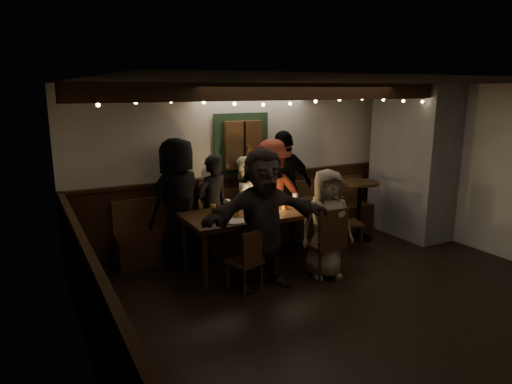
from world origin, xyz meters
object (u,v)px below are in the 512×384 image
chair_near_left (249,257)px  chair_end (343,218)px  person_a (178,202)px  person_c (243,204)px  dining_table (262,215)px  high_top (359,203)px  person_g (327,224)px  person_e (284,188)px  person_f (263,219)px  chair_near_right (328,239)px  person_b (213,207)px  person_d (272,194)px

chair_near_left → chair_end: (2.07, 0.74, 0.04)m
person_a → person_c: person_a is taller
dining_table → high_top: high_top is taller
chair_end → person_g: size_ratio=0.60×
person_e → person_g: person_e is taller
dining_table → chair_near_left: 1.01m
person_f → person_g: person_f is taller
person_e → chair_near_right: bearing=74.0°
chair_end → person_a: person_a is taller
dining_table → person_b: size_ratio=1.44×
chair_near_left → person_f: size_ratio=0.45×
person_c → person_f: 1.45m
person_c → dining_table: bearing=81.5°
person_g → person_d: bearing=105.7°
chair_near_left → chair_end: size_ratio=0.92×
high_top → person_c: 2.04m
chair_near_right → person_b: bearing=124.5°
chair_near_right → high_top: size_ratio=1.00×
chair_end → person_f: (-1.82, -0.66, 0.41)m
person_b → person_g: bearing=109.6°
chair_end → person_e: 1.06m
person_g → person_c: bearing=123.1°
chair_end → person_a: (-2.50, 0.67, 0.42)m
person_c → person_d: 0.50m
person_c → person_e: size_ratio=0.80×
person_f → person_d: bearing=62.6°
person_g → person_b: bearing=140.7°
person_c → person_d: size_ratio=0.86×
dining_table → chair_near_left: size_ratio=2.75×
chair_near_left → person_a: (-0.43, 1.41, 0.46)m
person_c → person_g: 1.58m
dining_table → person_a: (-1.04, 0.65, 0.18)m
high_top → person_e: bearing=162.8°
person_b → chair_near_left: bearing=68.8°
high_top → person_g: size_ratio=0.67×
person_g → high_top: bearing=49.6°
person_a → person_e: (1.81, 0.02, 0.01)m
person_b → person_g: 1.78m
chair_end → person_a: size_ratio=0.49×
person_c → person_e: (0.73, -0.04, 0.18)m
high_top → person_a: size_ratio=0.54×
dining_table → person_c: 0.71m
person_d → person_f: 1.57m
dining_table → high_top: (2.03, 0.28, -0.11)m
person_c → person_g: person_c is taller
person_c → person_f: size_ratio=0.83×
dining_table → person_c: (0.04, 0.71, 0.01)m
chair_end → person_d: size_ratio=0.51×
person_e → person_f: person_e is taller
person_d → person_c: bearing=4.5°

